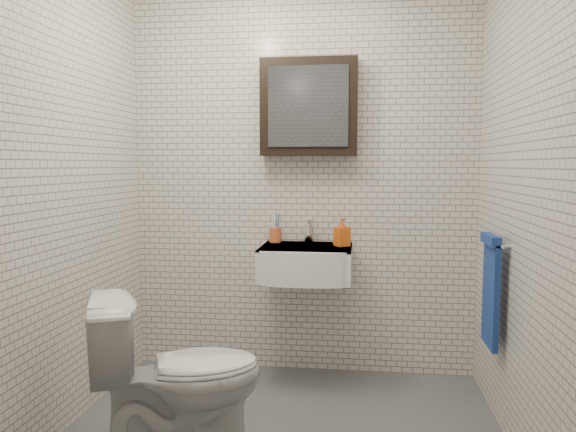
# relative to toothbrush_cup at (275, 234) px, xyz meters

# --- Properties ---
(room_shell) EXTENTS (2.22, 2.02, 2.51)m
(room_shell) POSITION_rel_toothbrush_cup_xyz_m (0.16, -0.93, 0.56)
(room_shell) COLOR silver
(room_shell) RESTS_ON ground
(washbasin) EXTENTS (0.55, 0.50, 0.20)m
(washbasin) POSITION_rel_toothbrush_cup_xyz_m (0.21, -0.20, -0.15)
(washbasin) COLOR white
(washbasin) RESTS_ON room_shell
(faucet) EXTENTS (0.06, 0.20, 0.15)m
(faucet) POSITION_rel_toothbrush_cup_xyz_m (0.21, -0.00, 0.02)
(faucet) COLOR silver
(faucet) RESTS_ON washbasin
(mirror_cabinet) EXTENTS (0.60, 0.15, 0.60)m
(mirror_cabinet) POSITION_rel_toothbrush_cup_xyz_m (0.21, -0.01, 0.80)
(mirror_cabinet) COLOR black
(mirror_cabinet) RESTS_ON room_shell
(towel_rail) EXTENTS (0.09, 0.30, 0.58)m
(towel_rail) POSITION_rel_toothbrush_cup_xyz_m (1.21, -0.58, -0.18)
(towel_rail) COLOR silver
(towel_rail) RESTS_ON room_shell
(toothbrush_cup) EXTENTS (0.10, 0.10, 0.21)m
(toothbrush_cup) POSITION_rel_toothbrush_cup_xyz_m (0.00, 0.00, 0.00)
(toothbrush_cup) COLOR #CC5D33
(toothbrush_cup) RESTS_ON washbasin
(soap_bottle) EXTENTS (0.11, 0.11, 0.17)m
(soap_bottle) POSITION_rel_toothbrush_cup_xyz_m (0.43, -0.12, 0.03)
(soap_bottle) COLOR orange
(soap_bottle) RESTS_ON washbasin
(toilet) EXTENTS (0.86, 0.69, 0.77)m
(toilet) POSITION_rel_toothbrush_cup_xyz_m (-0.28, -1.12, -0.52)
(toilet) COLOR white
(toilet) RESTS_ON ground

